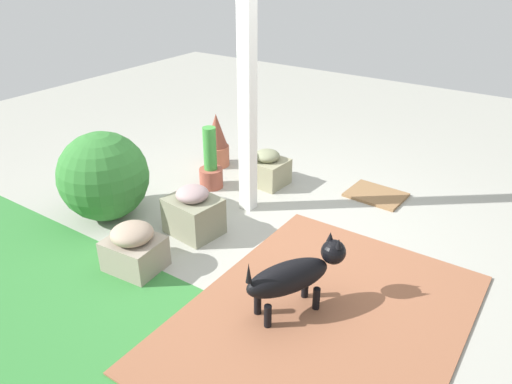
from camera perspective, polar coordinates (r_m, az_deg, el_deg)
The scene contains 11 objects.
ground_plane at distance 4.56m, azimuth 1.04°, elevation -4.55°, with size 12.00×12.00×0.00m, color #A2A297.
brick_path at distance 3.60m, azimuth 7.72°, elevation -14.62°, with size 1.80×2.40×0.02m, color #91593D.
porch_pillar at distance 4.51m, azimuth -1.01°, elevation 10.79°, with size 0.13×0.13×2.25m, color white.
stone_planter_nearest at distance 5.36m, azimuth 1.29°, elevation 2.74°, with size 0.44×0.39×0.40m.
stone_planter_mid at distance 4.46m, azimuth -7.33°, elevation -2.38°, with size 0.50×0.44×0.47m.
stone_planter_far at distance 4.09m, azimuth -14.10°, elevation -6.37°, with size 0.46×0.41×0.41m.
round_shrub at distance 4.82m, azimuth -17.43°, elevation 1.78°, with size 0.85×0.85×0.85m, color #317430.
terracotta_pot_spiky at distance 5.79m, azimuth -4.63°, elevation 5.95°, with size 0.29×0.29×0.64m.
terracotta_pot_tall at distance 5.28m, azimuth -5.33°, elevation 3.01°, with size 0.26×0.26×0.69m.
dog at distance 3.48m, azimuth 4.59°, elevation -9.62°, with size 0.52×0.76×0.55m.
doormat at distance 5.31m, azimuth 13.87°, elevation -0.32°, with size 0.58×0.45×0.03m, color olive.
Camera 1 is at (-2.11, 3.25, 2.40)m, focal length 34.14 mm.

